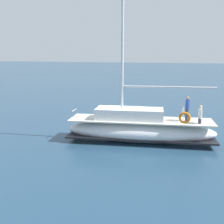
{
  "coord_description": "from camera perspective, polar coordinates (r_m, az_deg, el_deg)",
  "views": [
    {
      "loc": [
        -17.43,
        -6.99,
        5.5
      ],
      "look_at": [
        -1.0,
        0.23,
        1.8
      ],
      "focal_mm": 43.85,
      "sensor_mm": 36.0,
      "label": 1
    }
  ],
  "objects": [
    {
      "name": "ground_plane",
      "position": [
        19.57,
        1.8,
        -4.68
      ],
      "size": [
        400.0,
        400.0,
        0.0
      ],
      "primitive_type": "plane",
      "color": "navy"
    },
    {
      "name": "main_sailboat",
      "position": [
        17.84,
        5.66,
        -3.35
      ],
      "size": [
        4.73,
        9.9,
        11.64
      ],
      "color": "silver",
      "rests_on": "ground"
    },
    {
      "name": "mooring_buoy",
      "position": [
        24.95,
        -3.33,
        -0.7
      ],
      "size": [
        0.57,
        0.57,
        0.88
      ],
      "color": "yellow",
      "rests_on": "ground"
    }
  ]
}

